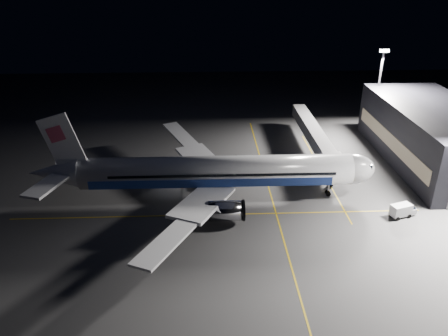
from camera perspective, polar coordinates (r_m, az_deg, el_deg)
ground at (r=80.09m, az=-0.93°, el=-3.86°), size 200.00×200.00×0.00m
guide_line_main at (r=80.91m, az=6.18°, el=-3.69°), size 0.25×80.00×0.01m
guide_line_cross at (r=74.92m, az=-0.81°, el=-6.11°), size 70.00×0.25×0.01m
guide_line_side at (r=92.01m, az=12.72°, el=-0.44°), size 0.25×40.00×0.01m
airliner at (r=77.68m, az=-1.75°, el=-0.56°), size 61.48×54.22×16.64m
terminal at (r=101.95m, az=25.67°, el=3.86°), size 18.12×40.00×12.00m
jet_bridge at (r=97.36m, az=11.84°, el=4.06°), size 3.60×34.40×6.30m
floodlight_mast_north at (r=113.21m, az=19.58°, el=10.29°), size 2.40×0.68×20.70m
service_truck at (r=79.76m, az=22.32°, el=-5.09°), size 4.82×3.11×2.30m
baggage_tug at (r=88.76m, az=-5.16°, el=-0.33°), size 2.73×2.45×1.65m
safety_cone_a at (r=92.43m, az=-3.15°, el=0.50°), size 0.38×0.38×0.56m
safety_cone_b at (r=85.40m, az=-4.34°, el=-1.75°), size 0.37×0.37×0.55m
safety_cone_c at (r=83.60m, az=-5.48°, el=-2.43°), size 0.38×0.38×0.57m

